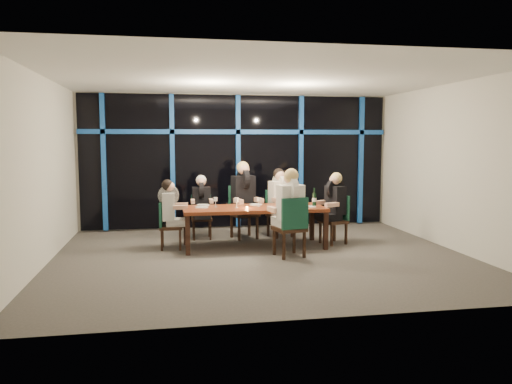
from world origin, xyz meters
TOP-DOWN VIEW (x-y plane):
  - room at (0.00, 0.00)m, footprint 7.04×7.00m
  - window_wall at (0.01, 2.93)m, footprint 6.86×0.43m
  - dining_table at (0.00, 0.80)m, footprint 2.60×1.00m
  - chair_far_left at (-0.90, 1.84)m, footprint 0.41×0.41m
  - chair_far_mid at (-0.08, 1.74)m, footprint 0.60×0.60m
  - chair_far_right at (0.67, 1.77)m, footprint 0.57×0.57m
  - chair_end_left at (-1.59, 0.91)m, footprint 0.42×0.42m
  - chair_end_right at (1.62, 0.85)m, footprint 0.55×0.55m
  - chair_near_mid at (0.48, -0.13)m, footprint 0.57×0.57m
  - diner_far_left at (-0.90, 1.76)m, footprint 0.44×0.54m
  - diner_far_mid at (-0.05, 1.66)m, footprint 0.61×0.71m
  - diner_far_right at (0.69, 1.69)m, footprint 0.58×0.65m
  - diner_end_left at (-1.52, 0.91)m, footprint 0.55×0.44m
  - diner_end_right at (1.55, 0.83)m, footprint 0.64×0.56m
  - diner_near_mid at (0.46, -0.04)m, footprint 0.57×0.69m
  - plate_far_left at (-0.91, 1.20)m, footprint 0.24×0.24m
  - plate_far_mid at (0.09, 1.11)m, footprint 0.24×0.24m
  - plate_far_right at (0.88, 1.16)m, footprint 0.24×0.24m
  - plate_end_left at (-0.96, 0.89)m, footprint 0.24×0.24m
  - plate_end_right at (1.02, 0.64)m, footprint 0.24×0.24m
  - plate_near_mid at (0.34, 0.51)m, footprint 0.24×0.24m
  - wine_bottle at (1.12, 0.69)m, footprint 0.08×0.08m
  - water_pitcher at (0.80, 0.55)m, footprint 0.13×0.12m
  - tea_light at (-0.16, 0.66)m, footprint 0.04×0.04m
  - wine_glass_a at (-0.33, 0.75)m, footprint 0.07×0.07m
  - wine_glass_b at (0.10, 0.88)m, footprint 0.06×0.06m
  - wine_glass_c at (0.49, 0.71)m, footprint 0.06×0.06m
  - wine_glass_d at (-0.70, 0.93)m, footprint 0.07×0.07m
  - wine_glass_e at (0.85, 0.97)m, footprint 0.06×0.06m

SIDE VIEW (x-z plane):
  - chair_end_left at x=-1.59m, z-range 0.05..0.92m
  - chair_far_left at x=-0.90m, z-range 0.05..0.92m
  - chair_end_right at x=1.62m, z-range 0.05..0.99m
  - chair_far_right at x=0.67m, z-range 0.06..1.01m
  - chair_near_mid at x=0.48m, z-range 0.06..1.09m
  - chair_far_mid at x=-0.08m, z-range 0.06..1.12m
  - dining_table at x=0.00m, z-range 0.31..1.06m
  - plate_far_left at x=-0.91m, z-range 0.75..0.76m
  - plate_far_mid at x=0.09m, z-range 0.75..0.76m
  - plate_far_right at x=0.88m, z-range 0.75..0.76m
  - plate_end_left at x=-0.96m, z-range 0.75..0.76m
  - plate_end_right at x=1.02m, z-range 0.75..0.76m
  - plate_near_mid at x=0.34m, z-range 0.75..0.76m
  - tea_light at x=-0.16m, z-range 0.75..0.78m
  - diner_end_left at x=-1.52m, z-range 0.41..1.25m
  - diner_far_left at x=-0.90m, z-range 0.41..1.26m
  - water_pitcher at x=0.80m, z-range 0.75..0.97m
  - wine_glass_e at x=0.85m, z-range 0.79..0.95m
  - wine_glass_b at x=0.10m, z-range 0.79..0.95m
  - wine_glass_c at x=0.49m, z-range 0.79..0.95m
  - wine_glass_d at x=-0.70m, z-range 0.79..0.97m
  - wine_bottle at x=1.12m, z-range 0.71..1.06m
  - wine_glass_a at x=-0.33m, z-range 0.79..0.98m
  - diner_end_right at x=1.55m, z-range 0.44..1.34m
  - diner_far_right at x=0.69m, z-range 0.45..1.38m
  - diner_near_mid at x=0.46m, z-range 0.48..1.48m
  - diner_far_mid at x=-0.05m, z-range 0.49..1.52m
  - window_wall at x=0.01m, z-range 0.08..3.02m
  - room at x=0.00m, z-range 0.51..3.53m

